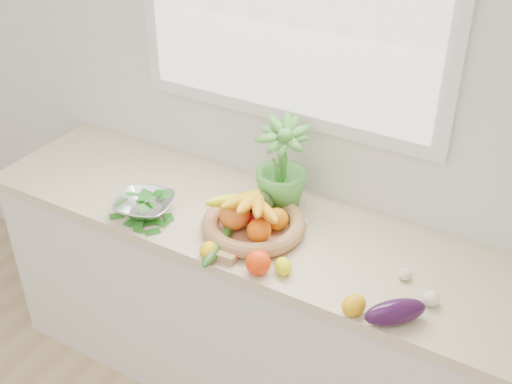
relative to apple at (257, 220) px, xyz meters
The scene contains 18 objects.
back_wall 0.54m from the apple, 100.63° to the left, with size 4.50×0.02×2.70m, color white.
counter_cabinet 0.51m from the apple, 148.35° to the left, with size 2.20×0.58×0.86m, color silver.
countertop 0.09m from the apple, 148.35° to the left, with size 2.24×0.62×0.04m, color beige.
orange_loose 0.26m from the apple, 58.38° to the right, with size 0.09×0.09×0.09m, color #FF3C08.
lemon_a 0.25m from the apple, 103.94° to the right, with size 0.06×0.08×0.06m, color #FEB90D.
lemon_b 0.56m from the apple, 25.69° to the right, with size 0.07×0.09×0.07m, color #ECA90C.
lemon_c 0.28m from the apple, 40.05° to the right, with size 0.06×0.07×0.06m, color #EFEF0D.
apple is the anchor object (origin of this frame).
ginger 0.22m from the apple, 92.77° to the right, with size 0.11×0.04×0.03m, color tan.
garlic_a 0.59m from the apple, ahead, with size 0.05×0.05×0.04m, color silver.
garlic_b 0.17m from the apple, 34.98° to the left, with size 0.05×0.05×0.04m, color white.
garlic_c 0.70m from the apple, ahead, with size 0.06×0.06×0.05m, color white.
eggplant 0.66m from the apple, 18.60° to the right, with size 0.08×0.21×0.08m, color #2D0D32.
cucumber 0.20m from the apple, 104.80° to the right, with size 0.05×0.27×0.05m, color #2B5519.
radish 0.25m from the apple, 101.71° to the right, with size 0.03×0.03×0.03m, color red.
potted_herb 0.24m from the apple, 86.97° to the left, with size 0.21×0.21×0.37m, color #499837.
fruit_basket 0.03m from the apple, 101.77° to the right, with size 0.46×0.46×0.19m.
colander_with_spinach 0.44m from the apple, 161.40° to the right, with size 0.28×0.28×0.12m.
Camera 1 is at (1.07, 0.21, 2.34)m, focal length 45.00 mm.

